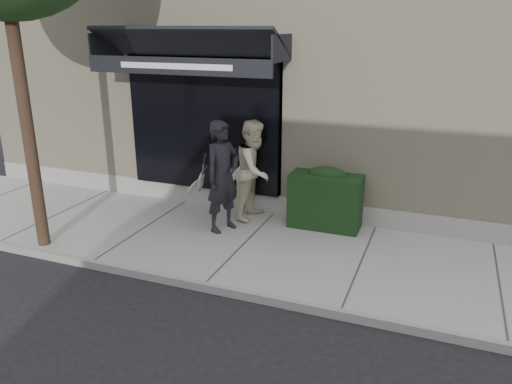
% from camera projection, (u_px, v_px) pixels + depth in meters
% --- Properties ---
extents(ground, '(80.00, 80.00, 0.00)m').
position_uv_depth(ground, '(245.00, 249.00, 8.66)').
color(ground, black).
rests_on(ground, ground).
extents(sidewalk, '(20.00, 3.00, 0.12)m').
position_uv_depth(sidewalk, '(245.00, 246.00, 8.64)').
color(sidewalk, gray).
rests_on(sidewalk, ground).
extents(curb, '(20.00, 0.10, 0.14)m').
position_uv_depth(curb, '(205.00, 287.00, 7.27)').
color(curb, gray).
rests_on(curb, ground).
extents(building_facade, '(14.30, 8.04, 5.64)m').
position_uv_depth(building_facade, '(321.00, 66.00, 12.17)').
color(building_facade, beige).
rests_on(building_facade, ground).
extents(hedge, '(1.30, 0.70, 1.14)m').
position_uv_depth(hedge, '(326.00, 198.00, 9.17)').
color(hedge, black).
rests_on(hedge, sidewalk).
extents(pedestrian_front, '(0.91, 0.89, 2.02)m').
position_uv_depth(pedestrian_front, '(222.00, 177.00, 8.86)').
color(pedestrian_front, black).
rests_on(pedestrian_front, sidewalk).
extents(pedestrian_back, '(0.84, 1.03, 1.91)m').
position_uv_depth(pedestrian_back, '(255.00, 170.00, 9.47)').
color(pedestrian_back, beige).
rests_on(pedestrian_back, sidewalk).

